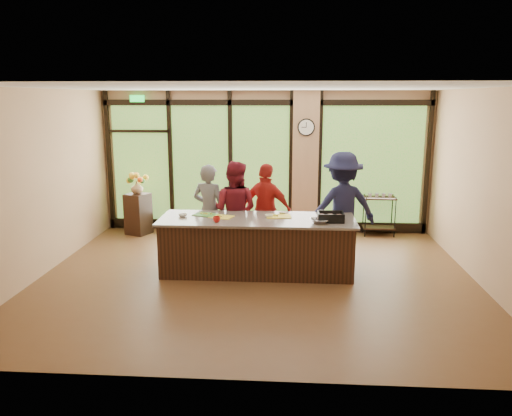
# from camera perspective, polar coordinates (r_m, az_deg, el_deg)

# --- Properties ---
(floor) EXTENTS (7.00, 7.00, 0.00)m
(floor) POSITION_cam_1_polar(r_m,az_deg,el_deg) (8.15, -0.01, -7.97)
(floor) COLOR brown
(floor) RESTS_ON ground
(ceiling) EXTENTS (7.00, 7.00, 0.00)m
(ceiling) POSITION_cam_1_polar(r_m,az_deg,el_deg) (7.64, -0.01, 13.61)
(ceiling) COLOR silver
(ceiling) RESTS_ON back_wall
(back_wall) EXTENTS (7.00, 0.00, 7.00)m
(back_wall) POSITION_cam_1_polar(r_m,az_deg,el_deg) (10.72, 1.08, 5.26)
(back_wall) COLOR tan
(back_wall) RESTS_ON floor
(left_wall) EXTENTS (0.00, 6.00, 6.00)m
(left_wall) POSITION_cam_1_polar(r_m,az_deg,el_deg) (8.72, -23.64, 2.53)
(left_wall) COLOR tan
(left_wall) RESTS_ON floor
(right_wall) EXTENTS (0.00, 6.00, 6.00)m
(right_wall) POSITION_cam_1_polar(r_m,az_deg,el_deg) (8.29, 24.90, 1.95)
(right_wall) COLOR tan
(right_wall) RESTS_ON floor
(window_wall) EXTENTS (6.90, 0.12, 3.00)m
(window_wall) POSITION_cam_1_polar(r_m,az_deg,el_deg) (10.68, 1.95, 4.66)
(window_wall) COLOR tan
(window_wall) RESTS_ON floor
(island_base) EXTENTS (3.10, 1.00, 0.88)m
(island_base) POSITION_cam_1_polar(r_m,az_deg,el_deg) (8.30, 0.13, -4.40)
(island_base) COLOR black
(island_base) RESTS_ON floor
(countertop) EXTENTS (3.20, 1.10, 0.04)m
(countertop) POSITION_cam_1_polar(r_m,az_deg,el_deg) (8.17, 0.13, -1.31)
(countertop) COLOR gray
(countertop) RESTS_ON island_base
(wall_clock) EXTENTS (0.36, 0.04, 0.36)m
(wall_clock) POSITION_cam_1_polar(r_m,az_deg,el_deg) (10.51, 5.76, 9.17)
(wall_clock) COLOR black
(wall_clock) RESTS_ON window_wall
(cook_left) EXTENTS (0.72, 0.58, 1.70)m
(cook_left) POSITION_cam_1_polar(r_m,az_deg,el_deg) (9.02, -5.37, -0.35)
(cook_left) COLOR slate
(cook_left) RESTS_ON floor
(cook_midleft) EXTENTS (1.01, 0.88, 1.76)m
(cook_midleft) POSITION_cam_1_polar(r_m,az_deg,el_deg) (8.95, -2.47, -0.23)
(cook_midleft) COLOR maroon
(cook_midleft) RESTS_ON floor
(cook_midright) EXTENTS (1.08, 0.80, 1.71)m
(cook_midright) POSITION_cam_1_polar(r_m,az_deg,el_deg) (9.02, 1.21, -0.29)
(cook_midright) COLOR #A71F19
(cook_midright) RESTS_ON floor
(cook_right) EXTENTS (1.40, 1.01, 1.94)m
(cook_right) POSITION_cam_1_polar(r_m,az_deg,el_deg) (8.90, 9.80, 0.11)
(cook_right) COLOR #181936
(cook_right) RESTS_ON floor
(roasting_pan) EXTENTS (0.42, 0.32, 0.07)m
(roasting_pan) POSITION_cam_1_polar(r_m,az_deg,el_deg) (8.06, 8.52, -1.23)
(roasting_pan) COLOR black
(roasting_pan) RESTS_ON countertop
(mixing_bowl) EXTENTS (0.31, 0.31, 0.07)m
(mixing_bowl) POSITION_cam_1_polar(r_m,az_deg,el_deg) (7.91, 7.27, -1.47)
(mixing_bowl) COLOR silver
(mixing_bowl) RESTS_ON countertop
(cutting_board_left) EXTENTS (0.45, 0.40, 0.01)m
(cutting_board_left) POSITION_cam_1_polar(r_m,az_deg,el_deg) (8.44, -5.78, -0.75)
(cutting_board_left) COLOR #499435
(cutting_board_left) RESTS_ON countertop
(cutting_board_center) EXTENTS (0.43, 0.38, 0.01)m
(cutting_board_center) POSITION_cam_1_polar(r_m,az_deg,el_deg) (8.27, -3.96, -1.00)
(cutting_board_center) COLOR yellow
(cutting_board_center) RESTS_ON countertop
(cutting_board_right) EXTENTS (0.43, 0.34, 0.01)m
(cutting_board_right) POSITION_cam_1_polar(r_m,az_deg,el_deg) (8.29, 2.61, -0.94)
(cutting_board_right) COLOR yellow
(cutting_board_right) RESTS_ON countertop
(prep_bowl_near) EXTENTS (0.15, 0.15, 0.04)m
(prep_bowl_near) POSITION_cam_1_polar(r_m,az_deg,el_deg) (8.37, -8.38, -0.82)
(prep_bowl_near) COLOR white
(prep_bowl_near) RESTS_ON countertop
(prep_bowl_mid) EXTENTS (0.16, 0.16, 0.04)m
(prep_bowl_mid) POSITION_cam_1_polar(r_m,az_deg,el_deg) (8.24, 1.49, -0.91)
(prep_bowl_mid) COLOR white
(prep_bowl_mid) RESTS_ON countertop
(prep_bowl_far) EXTENTS (0.18, 0.18, 0.03)m
(prep_bowl_far) POSITION_cam_1_polar(r_m,az_deg,el_deg) (8.50, 3.05, -0.54)
(prep_bowl_far) COLOR white
(prep_bowl_far) RESTS_ON countertop
(red_ramekin) EXTENTS (0.12, 0.12, 0.09)m
(red_ramekin) POSITION_cam_1_polar(r_m,az_deg,el_deg) (7.92, -4.53, -1.31)
(red_ramekin) COLOR red
(red_ramekin) RESTS_ON countertop
(flower_stand) EXTENTS (0.57, 0.57, 0.87)m
(flower_stand) POSITION_cam_1_polar(r_m,az_deg,el_deg) (10.89, -13.30, -0.65)
(flower_stand) COLOR black
(flower_stand) RESTS_ON floor
(flower_vase) EXTENTS (0.31, 0.31, 0.27)m
(flower_vase) POSITION_cam_1_polar(r_m,az_deg,el_deg) (10.78, -13.46, 2.30)
(flower_vase) COLOR #9C7A55
(flower_vase) RESTS_ON flower_stand
(bar_cart) EXTENTS (0.67, 0.39, 0.90)m
(bar_cart) POSITION_cam_1_polar(r_m,az_deg,el_deg) (10.79, 13.90, -0.22)
(bar_cart) COLOR black
(bar_cart) RESTS_ON floor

